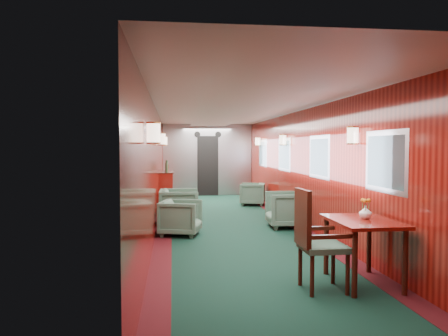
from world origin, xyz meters
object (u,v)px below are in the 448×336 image
at_px(dining_table, 363,230).
at_px(armchair_left_far, 179,206).
at_px(armchair_right_near, 287,209).
at_px(armchair_right_far, 252,194).
at_px(side_chair, 314,236).
at_px(credenza, 166,191).
at_px(armchair_left_near, 181,218).

distance_m(dining_table, armchair_left_far, 4.82).
height_order(armchair_right_near, armchair_right_far, armchair_right_near).
height_order(side_chair, armchair_left_far, side_chair).
bearing_deg(armchair_right_far, dining_table, 14.89).
height_order(credenza, armchair_right_near, credenza).
bearing_deg(armchair_left_near, armchair_right_near, -61.85).
xyz_separation_m(credenza, armchair_right_far, (2.38, 1.03, -0.21)).
distance_m(side_chair, armchair_left_far, 4.72).
xyz_separation_m(armchair_left_far, armchair_right_near, (2.17, -0.65, -0.01)).
height_order(dining_table, armchair_right_far, dining_table).
bearing_deg(dining_table, armchair_left_far, 116.07).
height_order(side_chair, armchair_left_near, side_chair).
distance_m(armchair_left_far, armchair_right_near, 2.26).
bearing_deg(side_chair, armchair_left_near, 112.10).
relative_size(armchair_left_far, armchair_right_near, 1.02).
bearing_deg(side_chair, armchair_left_far, 106.45).
height_order(credenza, armchair_left_near, credenza).
relative_size(side_chair, credenza, 0.89).
relative_size(side_chair, armchair_left_far, 1.41).
bearing_deg(armchair_right_far, credenza, -51.99).
height_order(credenza, armchair_left_far, credenza).
bearing_deg(credenza, armchair_left_near, -84.01).
distance_m(credenza, armchair_right_near, 3.45).
bearing_deg(armchair_left_far, armchair_left_near, -178.23).
relative_size(dining_table, armchair_right_near, 1.28).
bearing_deg(credenza, armchair_right_far, 23.31).
distance_m(side_chair, armchair_right_far, 7.30).
height_order(dining_table, armchair_left_far, dining_table).
height_order(armchair_left_far, armchair_right_far, armchair_left_far).
relative_size(armchair_left_far, armchair_right_far, 1.20).
distance_m(side_chair, armchair_right_near, 3.91).
distance_m(armchair_left_near, armchair_left_far, 1.18).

